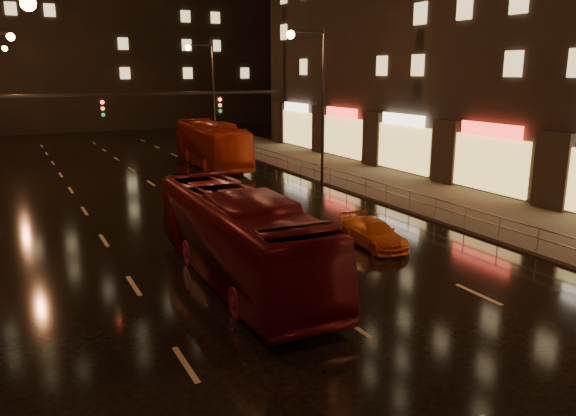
{
  "coord_description": "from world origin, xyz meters",
  "views": [
    {
      "loc": [
        -8.54,
        -8.58,
        7.18
      ],
      "look_at": [
        0.23,
        8.53,
        2.5
      ],
      "focal_mm": 35.0,
      "sensor_mm": 36.0,
      "label": 1
    }
  ],
  "objects_px": {
    "bus_red": "(239,236)",
    "bus_curb": "(211,144)",
    "taxi_far": "(374,233)",
    "taxi_near": "(256,233)"
  },
  "relations": [
    {
      "from": "bus_red",
      "to": "bus_curb",
      "type": "distance_m",
      "value": 25.07
    },
    {
      "from": "bus_curb",
      "to": "bus_red",
      "type": "bearing_deg",
      "value": -103.2
    },
    {
      "from": "bus_red",
      "to": "bus_curb",
      "type": "relative_size",
      "value": 0.94
    },
    {
      "from": "bus_curb",
      "to": "taxi_far",
      "type": "distance_m",
      "value": 22.91
    },
    {
      "from": "bus_curb",
      "to": "taxi_near",
      "type": "relative_size",
      "value": 3.14
    },
    {
      "from": "bus_red",
      "to": "taxi_far",
      "type": "xyz_separation_m",
      "value": [
        6.54,
        1.06,
        -1.04
      ]
    },
    {
      "from": "bus_red",
      "to": "taxi_far",
      "type": "distance_m",
      "value": 6.71
    },
    {
      "from": "bus_red",
      "to": "taxi_near",
      "type": "bearing_deg",
      "value": 58.52
    },
    {
      "from": "taxi_far",
      "to": "bus_curb",
      "type": "bearing_deg",
      "value": 92.33
    },
    {
      "from": "bus_curb",
      "to": "taxi_near",
      "type": "xyz_separation_m",
      "value": [
        -5.5,
        -20.87,
        -1.04
      ]
    }
  ]
}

